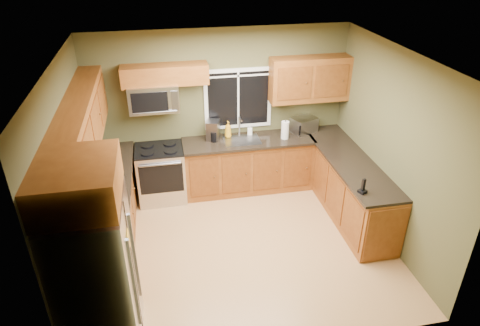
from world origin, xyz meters
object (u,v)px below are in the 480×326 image
object	(u,v)px
microwave	(154,98)
coffee_maker	(213,131)
range	(161,173)
paper_towel_roll	(285,130)
soap_bottle_a	(228,129)
toaster_oven	(304,125)
refrigerator	(98,278)
kettle	(213,132)
soap_bottle_b	(250,130)
cordless_phone	(363,189)

from	to	relation	value
microwave	coffee_maker	distance (m)	1.10
range	paper_towel_roll	distance (m)	2.16
paper_towel_roll	soap_bottle_a	distance (m)	0.94
toaster_oven	refrigerator	bearing A→B (deg)	-137.18
refrigerator	range	size ratio (longest dim) A/B	1.92
refrigerator	range	xyz separation A→B (m)	(0.69, 2.77, -0.43)
refrigerator	kettle	bearing A→B (deg)	61.39
microwave	toaster_oven	world-z (taller)	microwave
paper_towel_roll	soap_bottle_b	xyz separation A→B (m)	(-0.54, 0.26, -0.06)
cordless_phone	refrigerator	bearing A→B (deg)	-164.44
range	kettle	distance (m)	1.10
coffee_maker	paper_towel_roll	world-z (taller)	paper_towel_roll
kettle	soap_bottle_b	xyz separation A→B (m)	(0.63, 0.06, -0.05)
paper_towel_roll	soap_bottle_a	bearing A→B (deg)	165.85
toaster_oven	paper_towel_roll	xyz separation A→B (m)	(-0.39, -0.20, 0.02)
refrigerator	cordless_phone	xyz separation A→B (m)	(3.29, 0.92, 0.10)
soap_bottle_b	kettle	bearing A→B (deg)	-174.20
range	paper_towel_roll	bearing A→B (deg)	-1.34
microwave	soap_bottle_b	size ratio (longest dim) A/B	4.47
refrigerator	microwave	distance (m)	3.10
toaster_oven	soap_bottle_b	size ratio (longest dim) A/B	2.85
range	microwave	bearing A→B (deg)	90.02
refrigerator	soap_bottle_b	xyz separation A→B (m)	(2.22, 2.98, 0.12)
kettle	cordless_phone	xyz separation A→B (m)	(1.70, -2.00, -0.08)
coffee_maker	cordless_phone	size ratio (longest dim) A/B	1.54
coffee_maker	kettle	bearing A→B (deg)	93.62
microwave	paper_towel_roll	bearing A→B (deg)	-5.11
refrigerator	range	distance (m)	2.89
toaster_oven	kettle	distance (m)	1.56
coffee_maker	soap_bottle_b	xyz separation A→B (m)	(0.63, 0.07, -0.07)
microwave	kettle	xyz separation A→B (m)	(0.90, 0.01, -0.65)
coffee_maker	soap_bottle_a	world-z (taller)	coffee_maker
microwave	kettle	size ratio (longest dim) A/B	2.53
cordless_phone	kettle	bearing A→B (deg)	130.42
toaster_oven	coffee_maker	size ratio (longest dim) A/B	1.50
toaster_oven	paper_towel_roll	size ratio (longest dim) A/B	1.47
toaster_oven	coffee_maker	distance (m)	1.56
soap_bottle_a	soap_bottle_b	size ratio (longest dim) A/B	1.65
refrigerator	kettle	distance (m)	3.32
range	microwave	xyz separation A→B (m)	(-0.00, 0.14, 1.26)
range	coffee_maker	size ratio (longest dim) A/B	2.90
microwave	coffee_maker	size ratio (longest dim) A/B	2.35
soap_bottle_b	cordless_phone	distance (m)	2.32
refrigerator	range	bearing A→B (deg)	76.03
microwave	soap_bottle_a	world-z (taller)	microwave
soap_bottle_a	cordless_phone	distance (m)	2.50
microwave	soap_bottle_b	bearing A→B (deg)	2.66
soap_bottle_a	cordless_phone	size ratio (longest dim) A/B	1.34
coffee_maker	soap_bottle_a	xyz separation A→B (m)	(0.25, 0.04, -0.01)
cordless_phone	range	bearing A→B (deg)	144.51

